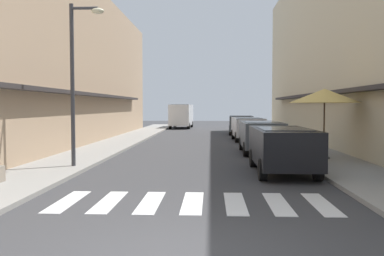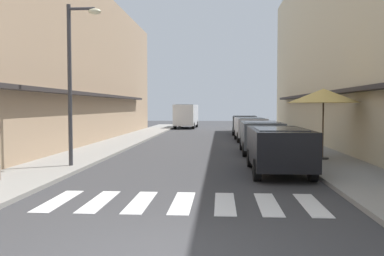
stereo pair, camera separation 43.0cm
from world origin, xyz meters
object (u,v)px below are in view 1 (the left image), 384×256
object	(u,v)px
parked_car_near	(282,145)
parked_car_mid	(261,133)
cafe_umbrella	(325,96)
parked_car_far	(248,126)
parked_car_distant	(241,123)
delivery_van	(181,114)
street_lamp	(78,68)

from	to	relation	value
parked_car_near	parked_car_mid	world-z (taller)	same
cafe_umbrella	parked_car_mid	bearing A→B (deg)	127.36
parked_car_near	cafe_umbrella	world-z (taller)	cafe_umbrella
parked_car_far	parked_car_distant	world-z (taller)	same
parked_car_distant	parked_car_near	bearing A→B (deg)	-90.00
parked_car_near	delivery_van	world-z (taller)	delivery_van
parked_car_distant	cafe_umbrella	distance (m)	16.01
parked_car_near	street_lamp	size ratio (longest dim) A/B	0.77
parked_car_near	parked_car_mid	distance (m)	5.76
parked_car_distant	parked_car_far	bearing A→B (deg)	-90.00
parked_car_far	cafe_umbrella	world-z (taller)	cafe_umbrella
cafe_umbrella	parked_car_distant	bearing A→B (deg)	97.64
street_lamp	cafe_umbrella	distance (m)	9.34
parked_car_mid	cafe_umbrella	distance (m)	3.86
parked_car_near	parked_car_distant	size ratio (longest dim) A/B	1.03
street_lamp	parked_car_far	bearing A→B (deg)	60.48
parked_car_distant	parked_car_mid	bearing A→B (deg)	-90.00
delivery_van	street_lamp	distance (m)	27.57
parked_car_near	delivery_van	size ratio (longest dim) A/B	0.78
parked_car_mid	parked_car_distant	bearing A→B (deg)	90.00
parked_car_far	delivery_van	distance (m)	16.23
parked_car_near	parked_car_distant	world-z (taller)	same
parked_car_far	street_lamp	size ratio (longest dim) A/B	0.72
parked_car_mid	street_lamp	bearing A→B (deg)	-142.87
parked_car_near	cafe_umbrella	distance (m)	4.02
parked_car_near	cafe_umbrella	bearing A→B (deg)	54.70
delivery_van	cafe_umbrella	bearing A→B (deg)	-73.55
street_lamp	cafe_umbrella	world-z (taller)	street_lamp
parked_car_far	delivery_van	bearing A→B (deg)	108.98
parked_car_distant	street_lamp	world-z (taller)	street_lamp
parked_car_distant	delivery_van	xyz separation A→B (m)	(-5.28, 9.25, 0.48)
parked_car_mid	parked_car_far	xyz separation A→B (m)	(0.00, 6.92, -0.00)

